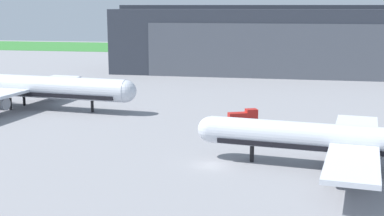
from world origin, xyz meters
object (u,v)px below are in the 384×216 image
Objects in this scene: airliner_near_left at (349,141)px; airliner_far_right at (24,87)px; maintenance_hangar at (288,41)px; stair_truck at (244,116)px.

airliner_near_left is 66.31m from airliner_far_right.
maintenance_hangar is 97.45m from airliner_near_left.
airliner_far_right is (-50.10, -67.24, -5.40)m from maintenance_hangar.
airliner_near_left is at bearing -26.50° from airliner_far_right.
airliner_near_left is at bearing -84.55° from maintenance_hangar.
airliner_near_left is at bearing -58.39° from stair_truck.
stair_truck is at bearing -94.80° from maintenance_hangar.
stair_truck is (-15.28, 24.84, -2.61)m from airliner_near_left.
airliner_far_right is (-59.34, 29.59, 0.48)m from airliner_near_left.
maintenance_hangar is 19.43× the size of stair_truck.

